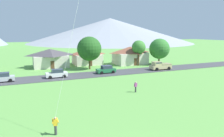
{
  "coord_description": "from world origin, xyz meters",
  "views": [
    {
      "loc": [
        -7.74,
        -11.16,
        9.03
      ],
      "look_at": [
        1.28,
        9.99,
        5.02
      ],
      "focal_mm": 33.51,
      "sensor_mm": 36.0,
      "label": 1
    }
  ],
  "objects_px": {
    "tree_near_left": "(139,47)",
    "parked_car_silver_west_end": "(2,78)",
    "pickup_truck_sand_west_side": "(160,66)",
    "house_leftmost": "(50,58)",
    "house_rightmost": "(87,56)",
    "parked_car_green_mid_east": "(106,70)",
    "tree_left_of_center": "(159,49)",
    "house_left_center": "(130,55)",
    "tree_center": "(89,49)",
    "watcher_person": "(136,87)",
    "parked_car_white_mid_west": "(57,74)"
  },
  "relations": [
    {
      "from": "pickup_truck_sand_west_side",
      "to": "parked_car_green_mid_east",
      "type": "bearing_deg",
      "value": 175.02
    },
    {
      "from": "parked_car_silver_west_end",
      "to": "parked_car_green_mid_east",
      "type": "distance_m",
      "value": 20.47
    },
    {
      "from": "tree_center",
      "to": "pickup_truck_sand_west_side",
      "type": "distance_m",
      "value": 17.63
    },
    {
      "from": "house_leftmost",
      "to": "tree_near_left",
      "type": "distance_m",
      "value": 23.65
    },
    {
      "from": "tree_left_of_center",
      "to": "pickup_truck_sand_west_side",
      "type": "distance_m",
      "value": 9.48
    },
    {
      "from": "tree_near_left",
      "to": "watcher_person",
      "type": "distance_m",
      "value": 26.5
    },
    {
      "from": "parked_car_green_mid_east",
      "to": "tree_left_of_center",
      "type": "bearing_deg",
      "value": 18.52
    },
    {
      "from": "parked_car_green_mid_east",
      "to": "parked_car_silver_west_end",
      "type": "bearing_deg",
      "value": -179.17
    },
    {
      "from": "tree_center",
      "to": "parked_car_white_mid_west",
      "type": "bearing_deg",
      "value": -142.4
    },
    {
      "from": "tree_near_left",
      "to": "watcher_person",
      "type": "xyz_separation_m",
      "value": [
        -13.51,
        -22.43,
        -4.07
      ]
    },
    {
      "from": "house_left_center",
      "to": "tree_center",
      "type": "xyz_separation_m",
      "value": [
        -13.21,
        -3.75,
        2.45
      ]
    },
    {
      "from": "tree_near_left",
      "to": "parked_car_white_mid_west",
      "type": "relative_size",
      "value": 1.62
    },
    {
      "from": "tree_center",
      "to": "tree_left_of_center",
      "type": "bearing_deg",
      "value": -1.03
    },
    {
      "from": "parked_car_silver_west_end",
      "to": "tree_center",
      "type": "bearing_deg",
      "value": 20.13
    },
    {
      "from": "house_leftmost",
      "to": "pickup_truck_sand_west_side",
      "type": "relative_size",
      "value": 1.76
    },
    {
      "from": "parked_car_white_mid_west",
      "to": "house_leftmost",
      "type": "bearing_deg",
      "value": 87.63
    },
    {
      "from": "tree_left_of_center",
      "to": "parked_car_green_mid_east",
      "type": "distance_m",
      "value": 19.8
    },
    {
      "from": "house_left_center",
      "to": "house_rightmost",
      "type": "xyz_separation_m",
      "value": [
        -11.52,
        4.06,
        -0.31
      ]
    },
    {
      "from": "tree_center",
      "to": "pickup_truck_sand_west_side",
      "type": "relative_size",
      "value": 1.52
    },
    {
      "from": "tree_center",
      "to": "pickup_truck_sand_west_side",
      "type": "xyz_separation_m",
      "value": [
        15.33,
        -7.73,
        -3.98
      ]
    },
    {
      "from": "tree_near_left",
      "to": "parked_car_silver_west_end",
      "type": "bearing_deg",
      "value": -167.51
    },
    {
      "from": "tree_near_left",
      "to": "tree_center",
      "type": "bearing_deg",
      "value": -178.38
    },
    {
      "from": "tree_center",
      "to": "pickup_truck_sand_west_side",
      "type": "height_order",
      "value": "tree_center"
    },
    {
      "from": "tree_center",
      "to": "parked_car_green_mid_east",
      "type": "height_order",
      "value": "tree_center"
    },
    {
      "from": "house_left_center",
      "to": "parked_car_silver_west_end",
      "type": "height_order",
      "value": "house_left_center"
    },
    {
      "from": "parked_car_white_mid_west",
      "to": "pickup_truck_sand_west_side",
      "type": "xyz_separation_m",
      "value": [
        24.31,
        -0.82,
        0.19
      ]
    },
    {
      "from": "house_leftmost",
      "to": "tree_left_of_center",
      "type": "xyz_separation_m",
      "value": [
        28.62,
        -7.91,
        2.0
      ]
    },
    {
      "from": "house_left_center",
      "to": "watcher_person",
      "type": "distance_m",
      "value": 28.79
    },
    {
      "from": "parked_car_white_mid_west",
      "to": "tree_left_of_center",
      "type": "bearing_deg",
      "value": 12.63
    },
    {
      "from": "house_left_center",
      "to": "parked_car_green_mid_east",
      "type": "bearing_deg",
      "value": -137.97
    },
    {
      "from": "parked_car_silver_west_end",
      "to": "parked_car_white_mid_west",
      "type": "distance_m",
      "value": 9.7
    },
    {
      "from": "house_left_center",
      "to": "watcher_person",
      "type": "bearing_deg",
      "value": -116.21
    },
    {
      "from": "house_leftmost",
      "to": "house_rightmost",
      "type": "xyz_separation_m",
      "value": [
        10.06,
        0.26,
        -0.17
      ]
    },
    {
      "from": "pickup_truck_sand_west_side",
      "to": "tree_near_left",
      "type": "bearing_deg",
      "value": 99.11
    },
    {
      "from": "house_leftmost",
      "to": "parked_car_silver_west_end",
      "type": "xyz_separation_m",
      "value": [
        -10.3,
        -14.39,
        -1.58
      ]
    },
    {
      "from": "parked_car_white_mid_west",
      "to": "watcher_person",
      "type": "bearing_deg",
      "value": -57.89
    },
    {
      "from": "pickup_truck_sand_west_side",
      "to": "house_leftmost",
      "type": "bearing_deg",
      "value": 147.21
    },
    {
      "from": "pickup_truck_sand_west_side",
      "to": "house_rightmost",
      "type": "bearing_deg",
      "value": 131.31
    },
    {
      "from": "tree_left_of_center",
      "to": "tree_near_left",
      "type": "bearing_deg",
      "value": 173.02
    },
    {
      "from": "tree_center",
      "to": "parked_car_green_mid_east",
      "type": "distance_m",
      "value": 7.97
    },
    {
      "from": "house_rightmost",
      "to": "parked_car_green_mid_east",
      "type": "height_order",
      "value": "house_rightmost"
    },
    {
      "from": "house_leftmost",
      "to": "house_left_center",
      "type": "bearing_deg",
      "value": -9.99
    },
    {
      "from": "house_leftmost",
      "to": "pickup_truck_sand_west_side",
      "type": "bearing_deg",
      "value": -32.79
    },
    {
      "from": "house_left_center",
      "to": "tree_near_left",
      "type": "distance_m",
      "value": 4.18
    },
    {
      "from": "house_rightmost",
      "to": "tree_left_of_center",
      "type": "bearing_deg",
      "value": -23.76
    },
    {
      "from": "house_leftmost",
      "to": "parked_car_white_mid_west",
      "type": "height_order",
      "value": "house_leftmost"
    },
    {
      "from": "tree_center",
      "to": "parked_car_silver_west_end",
      "type": "relative_size",
      "value": 1.88
    },
    {
      "from": "watcher_person",
      "to": "tree_center",
      "type": "bearing_deg",
      "value": 91.34
    },
    {
      "from": "parked_car_white_mid_west",
      "to": "parked_car_green_mid_east",
      "type": "height_order",
      "value": "same"
    },
    {
      "from": "house_left_center",
      "to": "parked_car_white_mid_west",
      "type": "distance_m",
      "value": 24.67
    }
  ]
}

